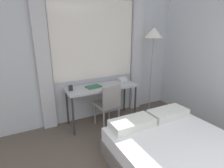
{
  "coord_description": "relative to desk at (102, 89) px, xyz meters",
  "views": [
    {
      "loc": [
        -1.25,
        0.01,
        1.8
      ],
      "look_at": [
        0.07,
        2.54,
        0.91
      ],
      "focal_mm": 28.0,
      "sensor_mm": 36.0,
      "label": 1
    }
  ],
  "objects": [
    {
      "name": "wall_back_with_window",
      "position": [
        -0.05,
        0.33,
        0.66
      ],
      "size": [
        4.77,
        0.13,
        2.7
      ],
      "color": "silver",
      "rests_on": "ground_plane"
    },
    {
      "name": "desk_chair",
      "position": [
        0.03,
        -0.21,
        -0.21
      ],
      "size": [
        0.45,
        0.45,
        0.85
      ],
      "rotation": [
        0.0,
        0.0,
        0.12
      ],
      "color": "gray",
      "rests_on": "ground_plane"
    },
    {
      "name": "desk",
      "position": [
        0.0,
        0.0,
        0.0
      ],
      "size": [
        1.37,
        0.51,
        0.76
      ],
      "color": "#B2B2B7",
      "rests_on": "ground_plane"
    },
    {
      "name": "telephone",
      "position": [
        0.52,
        0.11,
        0.1
      ],
      "size": [
        0.18,
        0.17,
        0.08
      ],
      "color": "silver",
      "rests_on": "desk"
    },
    {
      "name": "book",
      "position": [
        -0.17,
        0.0,
        0.08
      ],
      "size": [
        0.31,
        0.24,
        0.02
      ],
      "rotation": [
        0.0,
        0.0,
        0.2
      ],
      "color": "#33664C",
      "rests_on": "desk"
    },
    {
      "name": "mug",
      "position": [
        -0.6,
        0.03,
        0.11
      ],
      "size": [
        0.07,
        0.07,
        0.09
      ],
      "color": "#262628",
      "rests_on": "desk"
    },
    {
      "name": "standing_lamp",
      "position": [
        1.14,
        -0.07,
        0.89
      ],
      "size": [
        0.38,
        0.38,
        1.85
      ],
      "color": "#4C4C51",
      "rests_on": "ground_plane"
    },
    {
      "name": "bed",
      "position": [
        0.34,
        -1.83,
        -0.47
      ],
      "size": [
        1.54,
        1.97,
        0.57
      ],
      "color": "slate",
      "rests_on": "ground_plane"
    }
  ]
}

